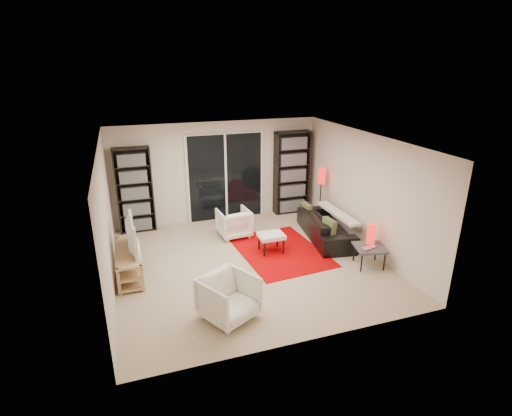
% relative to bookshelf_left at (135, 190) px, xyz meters
% --- Properties ---
extents(floor, '(5.00, 5.00, 0.00)m').
position_rel_bookshelf_left_xyz_m(floor, '(1.95, -2.33, -0.98)').
color(floor, tan).
rests_on(floor, ground).
extents(wall_back, '(5.00, 0.02, 2.40)m').
position_rel_bookshelf_left_xyz_m(wall_back, '(1.95, 0.17, 0.22)').
color(wall_back, beige).
rests_on(wall_back, ground).
extents(wall_front, '(5.00, 0.02, 2.40)m').
position_rel_bookshelf_left_xyz_m(wall_front, '(1.95, -4.83, 0.22)').
color(wall_front, beige).
rests_on(wall_front, ground).
extents(wall_left, '(0.02, 5.00, 2.40)m').
position_rel_bookshelf_left_xyz_m(wall_left, '(-0.55, -2.33, 0.22)').
color(wall_left, beige).
rests_on(wall_left, ground).
extents(wall_right, '(0.02, 5.00, 2.40)m').
position_rel_bookshelf_left_xyz_m(wall_right, '(4.45, -2.33, 0.22)').
color(wall_right, beige).
rests_on(wall_right, ground).
extents(ceiling, '(5.00, 5.00, 0.02)m').
position_rel_bookshelf_left_xyz_m(ceiling, '(1.95, -2.33, 1.42)').
color(ceiling, white).
rests_on(ceiling, wall_back).
extents(sliding_door, '(1.92, 0.08, 2.16)m').
position_rel_bookshelf_left_xyz_m(sliding_door, '(2.15, 0.13, 0.07)').
color(sliding_door, white).
rests_on(sliding_door, ground).
extents(bookshelf_left, '(0.80, 0.30, 1.95)m').
position_rel_bookshelf_left_xyz_m(bookshelf_left, '(0.00, 0.00, 0.00)').
color(bookshelf_left, black).
rests_on(bookshelf_left, ground).
extents(bookshelf_right, '(0.90, 0.30, 2.10)m').
position_rel_bookshelf_left_xyz_m(bookshelf_right, '(3.85, -0.00, 0.07)').
color(bookshelf_right, black).
rests_on(bookshelf_right, ground).
extents(tv_stand, '(0.44, 1.37, 0.50)m').
position_rel_bookshelf_left_xyz_m(tv_stand, '(-0.27, -2.11, -0.71)').
color(tv_stand, tan).
rests_on(tv_stand, floor).
extents(tv, '(0.17, 1.05, 0.60)m').
position_rel_bookshelf_left_xyz_m(tv, '(-0.25, -2.11, -0.17)').
color(tv, black).
rests_on(tv, tv_stand).
extents(rug, '(1.76, 2.28, 0.01)m').
position_rel_bookshelf_left_xyz_m(rug, '(2.71, -2.08, -0.97)').
color(rug, '#B50002').
rests_on(rug, floor).
extents(sofa, '(1.06, 2.06, 0.58)m').
position_rel_bookshelf_left_xyz_m(sofa, '(3.92, -1.78, -0.69)').
color(sofa, black).
rests_on(sofa, floor).
extents(armchair_back, '(0.72, 0.74, 0.63)m').
position_rel_bookshelf_left_xyz_m(armchair_back, '(2.02, -1.02, -0.66)').
color(armchair_back, white).
rests_on(armchair_back, floor).
extents(armchair_front, '(1.01, 1.02, 0.69)m').
position_rel_bookshelf_left_xyz_m(armchair_front, '(1.12, -3.95, -0.63)').
color(armchair_front, white).
rests_on(armchair_front, floor).
extents(ottoman, '(0.52, 0.43, 0.40)m').
position_rel_bookshelf_left_xyz_m(ottoman, '(2.52, -2.04, -0.63)').
color(ottoman, white).
rests_on(ottoman, floor).
extents(side_table, '(0.66, 0.66, 0.40)m').
position_rel_bookshelf_left_xyz_m(side_table, '(4.09, -3.20, -0.61)').
color(side_table, '#424247').
rests_on(side_table, floor).
extents(laptop, '(0.35, 0.27, 0.02)m').
position_rel_bookshelf_left_xyz_m(laptop, '(4.05, -3.30, -0.56)').
color(laptop, silver).
rests_on(laptop, side_table).
extents(table_lamp, '(0.17, 0.17, 0.38)m').
position_rel_bookshelf_left_xyz_m(table_lamp, '(4.20, -3.05, -0.38)').
color(table_lamp, red).
rests_on(table_lamp, side_table).
extents(floor_lamp, '(0.20, 0.20, 1.35)m').
position_rel_bookshelf_left_xyz_m(floor_lamp, '(4.23, -0.87, 0.05)').
color(floor_lamp, black).
rests_on(floor_lamp, floor).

